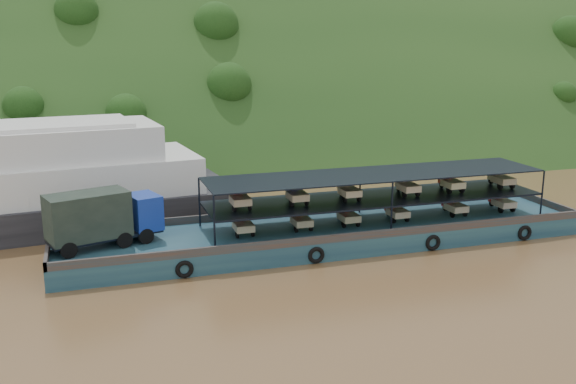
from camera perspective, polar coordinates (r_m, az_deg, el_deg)
name	(u,v)px	position (r m, az deg, el deg)	size (l,w,h in m)	color
ground	(331,247)	(42.27, 3.83, -4.94)	(160.00, 160.00, 0.00)	brown
hillside	(219,154)	(75.91, -6.14, 3.38)	(140.00, 28.00, 28.00)	#153312
cargo_barge	(309,228)	(42.36, 1.89, -3.26)	(35.10, 7.18, 4.58)	#143046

